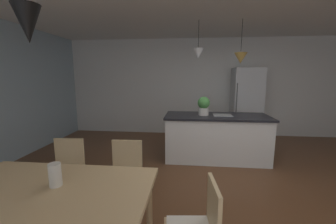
# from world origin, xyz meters

# --- Properties ---
(ground_plane) EXTENTS (10.00, 8.40, 0.04)m
(ground_plane) POSITION_xyz_m (0.00, 0.00, -0.02)
(ground_plane) COLOR brown
(wall_back_kitchen) EXTENTS (10.00, 0.12, 2.70)m
(wall_back_kitchen) POSITION_xyz_m (0.00, 3.26, 1.35)
(wall_back_kitchen) COLOR silver
(wall_back_kitchen) RESTS_ON ground_plane
(dining_table) EXTENTS (1.70, 1.02, 0.75)m
(dining_table) POSITION_xyz_m (-1.74, -1.39, 0.68)
(dining_table) COLOR tan
(dining_table) RESTS_ON ground_plane
(chair_far_right) EXTENTS (0.41, 0.41, 0.87)m
(chair_far_right) POSITION_xyz_m (-1.36, -0.51, 0.47)
(chair_far_right) COLOR tan
(chair_far_right) RESTS_ON ground_plane
(chair_far_left) EXTENTS (0.42, 0.42, 0.87)m
(chair_far_left) POSITION_xyz_m (-2.12, -0.51, 0.47)
(chair_far_left) COLOR tan
(chair_far_left) RESTS_ON ground_plane
(kitchen_island) EXTENTS (2.03, 0.85, 0.91)m
(kitchen_island) POSITION_xyz_m (-0.04, 1.31, 0.46)
(kitchen_island) COLOR silver
(kitchen_island) RESTS_ON ground_plane
(refrigerator) EXTENTS (0.73, 0.67, 1.88)m
(refrigerator) POSITION_xyz_m (0.91, 2.86, 0.94)
(refrigerator) COLOR silver
(refrigerator) RESTS_ON ground_plane
(pendant_over_table) EXTENTS (0.20, 0.20, 0.80)m
(pendant_over_table) POSITION_xyz_m (-1.79, -1.32, 2.04)
(pendant_over_table) COLOR black
(pendant_over_island_main) EXTENTS (0.20, 0.20, 0.71)m
(pendant_over_island_main) POSITION_xyz_m (-0.43, 1.31, 2.09)
(pendant_over_island_main) COLOR black
(pendant_over_island_aux) EXTENTS (0.24, 0.24, 0.80)m
(pendant_over_island_aux) POSITION_xyz_m (0.35, 1.31, 2.00)
(pendant_over_island_aux) COLOR black
(potted_plant_on_island) EXTENTS (0.24, 0.24, 0.37)m
(potted_plant_on_island) POSITION_xyz_m (-0.30, 1.31, 1.10)
(potted_plant_on_island) COLOR beige
(potted_plant_on_island) RESTS_ON kitchen_island
(vase_on_dining_table) EXTENTS (0.10, 0.10, 0.20)m
(vase_on_dining_table) POSITION_xyz_m (-1.69, -1.31, 0.85)
(vase_on_dining_table) COLOR silver
(vase_on_dining_table) RESTS_ON dining_table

